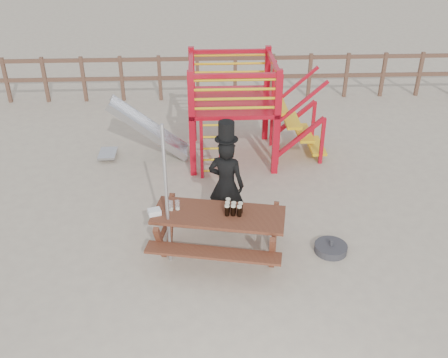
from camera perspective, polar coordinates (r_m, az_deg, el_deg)
ground at (r=7.58m, az=1.01°, el=-9.66°), size 60.00×60.00×0.00m
back_fence at (r=13.48m, az=-0.88°, el=12.10°), size 15.09×0.09×1.20m
playground_fort at (r=10.16m, az=0.48°, el=8.11°), size 4.71×1.84×2.10m
picnic_table at (r=7.47m, az=-0.60°, el=-5.75°), size 2.15×1.69×0.75m
man_with_hat at (r=7.90m, az=0.26°, el=-0.41°), size 0.67×0.55×1.89m
metal_pole at (r=7.06m, az=-6.58°, el=-2.06°), size 0.05×0.05×2.23m
parasol_base at (r=7.95m, az=12.10°, el=-7.74°), size 0.51×0.51×0.21m
paper_bag at (r=7.36m, az=-7.96°, el=-3.74°), size 0.21×0.19×0.08m
stout_pints at (r=7.29m, az=1.01°, el=-3.34°), size 0.27×0.28×0.17m
empty_glasses at (r=7.41m, az=-5.94°, el=-3.05°), size 0.21×0.09×0.15m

